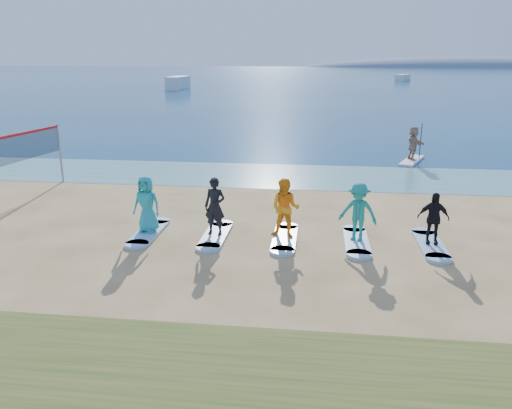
# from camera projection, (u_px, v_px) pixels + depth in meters

# --- Properties ---
(ground) EXTENTS (600.00, 600.00, 0.00)m
(ground) POSITION_uv_depth(u_px,v_px,m) (219.00, 265.00, 13.05)
(ground) COLOR tan
(ground) RESTS_ON ground
(shallow_water) EXTENTS (600.00, 600.00, 0.00)m
(shallow_water) POSITION_uv_depth(u_px,v_px,m) (263.00, 175.00, 23.05)
(shallow_water) COLOR teal
(shallow_water) RESTS_ON ground
(ocean) EXTENTS (600.00, 600.00, 0.00)m
(ocean) POSITION_uv_depth(u_px,v_px,m) (312.00, 74.00, 165.36)
(ocean) COLOR navy
(ocean) RESTS_ON ground
(island_ridge) EXTENTS (220.00, 56.00, 18.00)m
(island_ridge) POSITION_uv_depth(u_px,v_px,m) (481.00, 67.00, 287.44)
(island_ridge) COLOR slate
(island_ridge) RESTS_ON ground
(paddleboard) EXTENTS (1.75, 3.05, 0.12)m
(paddleboard) POSITION_uv_depth(u_px,v_px,m) (412.00, 161.00, 26.02)
(paddleboard) COLOR silver
(paddleboard) RESTS_ON ground
(paddleboarder) EXTENTS (0.88, 1.67, 1.72)m
(paddleboarder) POSITION_uv_depth(u_px,v_px,m) (413.00, 143.00, 25.76)
(paddleboarder) COLOR tan
(paddleboarder) RESTS_ON paddleboard
(boat_offshore_a) EXTENTS (2.50, 7.35, 2.15)m
(boat_offshore_a) POSITION_uv_depth(u_px,v_px,m) (178.00, 89.00, 85.80)
(boat_offshore_a) COLOR silver
(boat_offshore_a) RESTS_ON ground
(boat_offshore_b) EXTENTS (4.32, 6.12, 1.44)m
(boat_offshore_b) POSITION_uv_depth(u_px,v_px,m) (402.00, 81.00, 117.93)
(boat_offshore_b) COLOR silver
(boat_offshore_b) RESTS_ON ground
(surfboard_0) EXTENTS (0.70, 2.20, 0.09)m
(surfboard_0) POSITION_uv_depth(u_px,v_px,m) (149.00, 232.00, 15.36)
(surfboard_0) COLOR #8DBADB
(surfboard_0) RESTS_ON ground
(student_0) EXTENTS (0.92, 0.67, 1.74)m
(student_0) POSITION_uv_depth(u_px,v_px,m) (147.00, 204.00, 15.11)
(student_0) COLOR teal
(student_0) RESTS_ON surfboard_0
(surfboard_1) EXTENTS (0.70, 2.20, 0.09)m
(surfboard_1) POSITION_uv_depth(u_px,v_px,m) (216.00, 235.00, 15.12)
(surfboard_1) COLOR #8DBADB
(surfboard_1) RESTS_ON ground
(student_1) EXTENTS (0.70, 0.52, 1.75)m
(student_1) POSITION_uv_depth(u_px,v_px,m) (215.00, 206.00, 14.86)
(student_1) COLOR black
(student_1) RESTS_ON surfboard_1
(surfboard_2) EXTENTS (0.70, 2.20, 0.09)m
(surfboard_2) POSITION_uv_depth(u_px,v_px,m) (285.00, 238.00, 14.87)
(surfboard_2) COLOR #8DBADB
(surfboard_2) RESTS_ON ground
(student_2) EXTENTS (0.97, 0.82, 1.77)m
(student_2) POSITION_uv_depth(u_px,v_px,m) (285.00, 208.00, 14.61)
(student_2) COLOR orange
(student_2) RESTS_ON surfboard_2
(surfboard_3) EXTENTS (0.70, 2.20, 0.09)m
(surfboard_3) POSITION_uv_depth(u_px,v_px,m) (356.00, 241.00, 14.62)
(surfboard_3) COLOR #8DBADB
(surfboard_3) RESTS_ON ground
(student_3) EXTENTS (1.26, 0.96, 1.72)m
(student_3) POSITION_uv_depth(u_px,v_px,m) (358.00, 212.00, 14.37)
(student_3) COLOR teal
(student_3) RESTS_ON surfboard_3
(surfboard_4) EXTENTS (0.70, 2.20, 0.09)m
(surfboard_4) POSITION_uv_depth(u_px,v_px,m) (430.00, 244.00, 14.37)
(surfboard_4) COLOR #8DBADB
(surfboard_4) RESTS_ON ground
(student_4) EXTENTS (0.91, 0.43, 1.50)m
(student_4) POSITION_uv_depth(u_px,v_px,m) (433.00, 218.00, 14.15)
(student_4) COLOR black
(student_4) RESTS_ON surfboard_4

